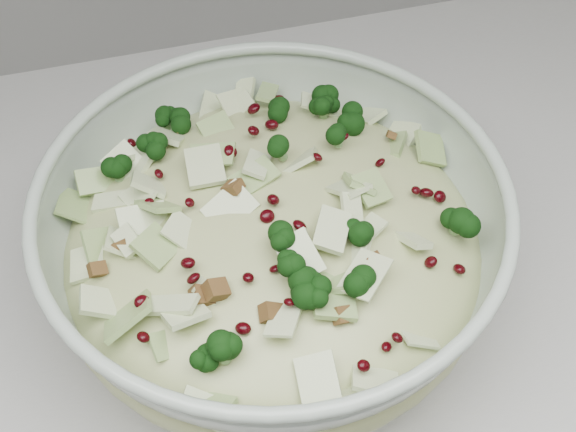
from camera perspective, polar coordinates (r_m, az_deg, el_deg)
The scene contains 3 objects.
counter at distance 1.17m, azimuth 9.41°, elevation -12.14°, with size 3.60×0.60×0.90m, color #B5B5B0.
mixing_bowl at distance 0.63m, azimuth -1.07°, elevation -2.44°, with size 0.39×0.39×0.14m.
salad at distance 0.61m, azimuth -1.11°, elevation -1.10°, with size 0.36×0.36×0.14m.
Camera 1 is at (-0.32, 1.23, 1.47)m, focal length 50.00 mm.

